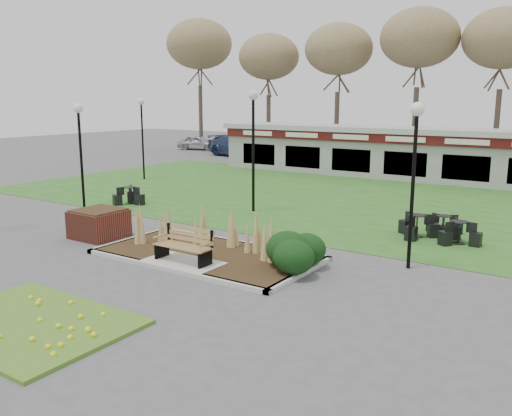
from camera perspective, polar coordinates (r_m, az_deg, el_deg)
The scene contains 19 objects.
ground at distance 15.01m, azimuth -8.05°, elevation -6.21°, with size 100.00×100.00×0.00m, color #515154.
lawn at distance 24.98m, azimuth 10.52°, elevation 0.86°, with size 34.00×16.00×0.02m, color #225F1E.
flower_bed at distance 12.17m, azimuth -22.85°, elevation -10.98°, with size 4.20×3.00×0.16m.
planting_bed at distance 15.16m, azimuth -1.06°, elevation -4.47°, with size 6.75×3.40×1.27m.
park_bench at distance 15.02m, azimuth -7.48°, elevation -3.84°, with size 1.70×0.66×0.93m.
brick_planter at distance 18.63m, azimuth -16.20°, elevation -1.56°, with size 1.50×1.50×0.95m.
food_pavilion at distance 32.20m, azimuth 16.26°, elevation 5.57°, with size 24.60×3.40×2.90m.
tree_backdrop at distance 39.98m, azimuth 20.48°, elevation 16.28°, with size 47.24×5.24×10.36m.
lamp_post_near_right at distance 14.74m, azimuth 16.39°, elevation 5.97°, with size 0.37×0.37×4.44m.
lamp_post_mid_left at distance 21.35m, azimuth -18.06°, elevation 7.27°, with size 0.36×0.36×4.35m.
lamp_post_mid_right at distance 21.63m, azimuth -0.29°, elevation 8.86°, with size 0.40×0.40×4.86m.
lamp_post_far_left at distance 31.21m, azimuth -11.93°, elevation 8.99°, with size 0.38×0.38×4.54m.
bistro_set_a at distance 24.18m, azimuth -13.17°, elevation 1.02°, with size 1.28×1.39×0.74m.
bistro_set_b at distance 18.70m, azimuth 16.54°, elevation -2.18°, with size 1.41×1.23×0.75m.
bistro_set_c at distance 18.27m, azimuth 20.53°, elevation -2.79°, with size 1.21×1.35×0.72m.
bistro_set_d at distance 19.36m, azimuth 19.14°, elevation -1.99°, with size 1.19×1.13×0.64m.
car_silver at distance 49.04m, azimuth -6.06°, elevation 6.87°, with size 1.53×3.81×1.30m, color #B1B1B6.
car_black at distance 46.71m, azimuth -2.43°, elevation 6.76°, with size 1.49×4.26×1.40m, color black.
car_blue at distance 43.08m, azimuth -1.86°, elevation 6.51°, with size 2.27×5.57×1.62m, color navy.
Camera 1 is at (9.58, -10.62, 4.53)m, focal length 38.00 mm.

